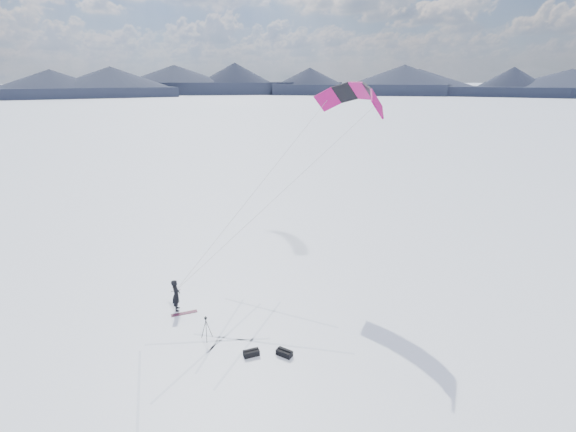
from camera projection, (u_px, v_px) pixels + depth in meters
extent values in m
plane|color=white|center=(192.00, 355.00, 20.59)|extent=(1800.00, 1800.00, 0.00)
cube|color=#1A2030|center=(484.00, 92.00, 291.44)|extent=(145.33, 128.71, 6.21)
cone|color=#1A2030|center=(485.00, 87.00, 290.46)|extent=(89.94, 89.94, 8.00)
cube|color=#1A2030|center=(349.00, 91.00, 319.16)|extent=(156.07, 96.69, 6.21)
cone|color=#1A2030|center=(349.00, 86.00, 318.18)|extent=(82.96, 82.96, 8.00)
cube|color=#1A2030|center=(225.00, 91.00, 320.26)|extent=(152.94, 56.08, 6.21)
cone|color=#1A2030|center=(225.00, 86.00, 319.28)|extent=(68.60, 68.60, 8.00)
cube|color=#1A2030|center=(90.00, 92.00, 294.65)|extent=(156.25, 77.25, 6.21)
cone|color=#1A2030|center=(90.00, 87.00, 293.66)|extent=(76.64, 76.64, 8.00)
cube|color=silver|center=(115.00, 388.00, 18.35)|extent=(3.52, 7.29, 0.01)
cube|color=silver|center=(159.00, 352.00, 20.83)|extent=(6.45, 7.79, 0.01)
cube|color=silver|center=(194.00, 322.00, 23.30)|extent=(11.66, 3.07, 0.01)
cube|color=silver|center=(233.00, 389.00, 18.35)|extent=(1.27, 5.91, 0.01)
cube|color=silver|center=(263.00, 352.00, 20.83)|extent=(6.52, 4.83, 0.01)
cube|color=silver|center=(287.00, 322.00, 23.30)|extent=(8.85, 4.87, 0.01)
imported|color=black|center=(178.00, 310.00, 24.58)|extent=(0.47, 0.71, 1.93)
cube|color=maroon|center=(184.00, 313.00, 24.17)|extent=(1.51, 0.51, 0.04)
cylinder|color=black|center=(209.00, 329.00, 21.74)|extent=(0.32, 0.18, 1.14)
cylinder|color=black|center=(204.00, 329.00, 21.70)|extent=(0.31, 0.21, 1.14)
cylinder|color=black|center=(206.00, 332.00, 21.49)|extent=(0.04, 0.35, 1.14)
cylinder|color=black|center=(206.00, 323.00, 21.52)|extent=(0.03, 0.03, 0.32)
cube|color=black|center=(206.00, 319.00, 21.45)|extent=(0.09, 0.09, 0.05)
cube|color=black|center=(206.00, 318.00, 21.42)|extent=(0.14, 0.13, 0.09)
cylinder|color=black|center=(206.00, 317.00, 21.50)|extent=(0.06, 0.09, 0.06)
cube|color=black|center=(251.00, 353.00, 20.49)|extent=(0.82, 0.48, 0.29)
cylinder|color=black|center=(251.00, 350.00, 20.43)|extent=(0.73, 0.18, 0.07)
cube|color=black|center=(284.00, 353.00, 20.49)|extent=(0.83, 0.82, 0.29)
cylinder|color=black|center=(284.00, 350.00, 20.44)|extent=(0.60, 0.58, 0.09)
cube|color=#B00A5F|center=(377.00, 104.00, 24.02)|extent=(1.34, 1.48, 1.69)
cube|color=black|center=(372.00, 94.00, 25.11)|extent=(0.94, 1.62, 1.41)
cube|color=#B00A5F|center=(360.00, 91.00, 26.32)|extent=(1.31, 1.61, 1.09)
cube|color=black|center=(345.00, 93.00, 27.46)|extent=(1.63, 1.45, 1.41)
cube|color=#B00A5F|center=(328.00, 100.00, 28.36)|extent=(1.86, 1.12, 1.69)
cylinder|color=gray|center=(276.00, 198.00, 24.10)|extent=(12.11, 0.76, 10.33)
cylinder|color=gray|center=(258.00, 188.00, 26.27)|extent=(10.70, 5.75, 10.33)
cylinder|color=black|center=(176.00, 291.00, 24.18)|extent=(0.54, 0.18, 0.03)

